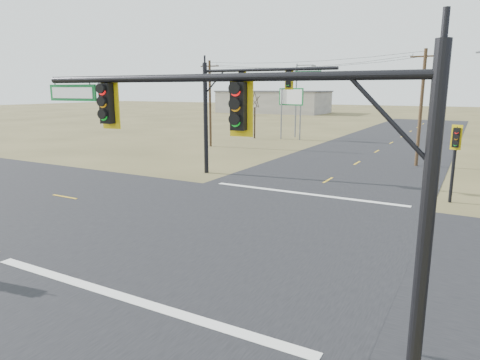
# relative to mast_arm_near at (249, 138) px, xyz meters

# --- Properties ---
(ground) EXTENTS (320.00, 320.00, 0.00)m
(ground) POSITION_rel_mast_arm_near_xyz_m (-4.28, 7.84, -5.12)
(ground) COLOR olive
(ground) RESTS_ON ground
(road_ew) EXTENTS (160.00, 14.00, 0.02)m
(road_ew) POSITION_rel_mast_arm_near_xyz_m (-4.28, 7.84, -5.11)
(road_ew) COLOR black
(road_ew) RESTS_ON ground
(road_ns) EXTENTS (14.00, 160.00, 0.02)m
(road_ns) POSITION_rel_mast_arm_near_xyz_m (-4.28, 7.84, -5.11)
(road_ns) COLOR black
(road_ns) RESTS_ON ground
(stop_bar_near) EXTENTS (12.00, 0.40, 0.01)m
(stop_bar_near) POSITION_rel_mast_arm_near_xyz_m (-4.28, 0.34, -5.09)
(stop_bar_near) COLOR silver
(stop_bar_near) RESTS_ON road_ns
(stop_bar_far) EXTENTS (12.00, 0.40, 0.01)m
(stop_bar_far) POSITION_rel_mast_arm_near_xyz_m (-4.28, 15.34, -5.09)
(stop_bar_far) COLOR silver
(stop_bar_far) RESTS_ON road_ns
(mast_arm_near) EXTENTS (10.34, 0.46, 7.02)m
(mast_arm_near) POSITION_rel_mast_arm_near_xyz_m (0.00, 0.00, 0.00)
(mast_arm_near) COLOR black
(mast_arm_near) RESTS_ON ground
(mast_arm_far) EXTENTS (9.92, 0.58, 8.04)m
(mast_arm_far) POSITION_rel_mast_arm_near_xyz_m (-10.40, 18.13, 0.63)
(mast_arm_far) COLOR black
(mast_arm_far) RESTS_ON ground
(pedestal_signal_ne) EXTENTS (0.63, 0.54, 4.33)m
(pedestal_signal_ne) POSITION_rel_mast_arm_near_xyz_m (3.45, 17.34, -1.95)
(pedestal_signal_ne) COLOR black
(pedestal_signal_ne) RESTS_ON ground
(utility_pole_near) EXTENTS (2.26, 0.44, 9.29)m
(utility_pole_near) POSITION_rel_mast_arm_near_xyz_m (0.27, 28.93, -0.28)
(utility_pole_near) COLOR #46321E
(utility_pole_near) RESTS_ON ground
(utility_pole_far) EXTENTS (2.24, 0.26, 9.17)m
(utility_pole_far) POSITION_rel_mast_arm_near_xyz_m (-21.18, 31.10, -0.34)
(utility_pole_far) COLOR #46321E
(utility_pole_far) RESTS_ON ground
(highway_sign) EXTENTS (3.35, 0.53, 6.32)m
(highway_sign) POSITION_rel_mast_arm_near_xyz_m (-16.09, 41.61, -0.67)
(highway_sign) COLOR slate
(highway_sign) RESTS_ON ground
(streetlight_c) EXTENTS (2.60, 0.26, 9.36)m
(streetlight_c) POSITION_rel_mast_arm_near_xyz_m (-16.38, 44.48, 0.13)
(streetlight_c) COLOR slate
(streetlight_c) RESTS_ON ground
(bare_tree_a) EXTENTS (2.67, 2.67, 6.16)m
(bare_tree_a) POSITION_rel_mast_arm_near_xyz_m (-20.60, 40.60, -0.24)
(bare_tree_a) COLOR black
(bare_tree_a) RESTS_ON ground
(bare_tree_b) EXTENTS (3.21, 3.21, 6.54)m
(bare_tree_b) POSITION_rel_mast_arm_near_xyz_m (-28.12, 48.14, 0.11)
(bare_tree_b) COLOR black
(bare_tree_b) RESTS_ON ground
(warehouse_left) EXTENTS (28.00, 14.00, 5.50)m
(warehouse_left) POSITION_rel_mast_arm_near_xyz_m (-44.28, 97.84, -2.37)
(warehouse_left) COLOR #A69F93
(warehouse_left) RESTS_ON ground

